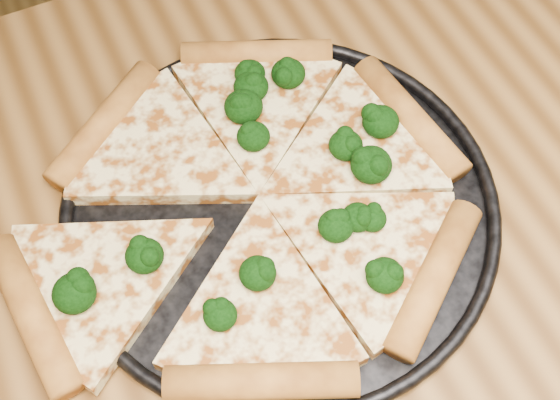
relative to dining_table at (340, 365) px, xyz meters
name	(u,v)px	position (x,y,z in m)	size (l,w,h in m)	color
dining_table	(340,365)	(0.00, 0.00, 0.00)	(1.20, 0.90, 0.75)	brown
pizza_pan	(280,205)	(0.00, 0.12, 0.10)	(0.38, 0.38, 0.02)	black
pizza	(251,200)	(-0.03, 0.13, 0.11)	(0.40, 0.37, 0.03)	beige
broccoli_florets	(280,174)	(0.00, 0.14, 0.12)	(0.33, 0.26, 0.03)	black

